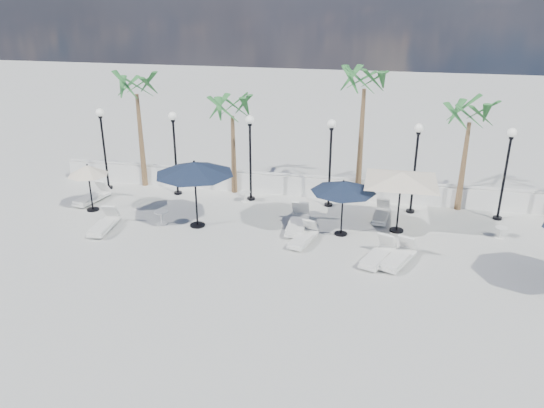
% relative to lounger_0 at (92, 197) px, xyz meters
% --- Properties ---
extents(ground, '(100.00, 100.00, 0.00)m').
position_rel_lounger_0_xyz_m(ground, '(10.36, -4.75, -0.24)').
color(ground, '#B0B0AB').
rests_on(ground, ground).
extents(balustrade, '(26.00, 0.30, 1.01)m').
position_rel_lounger_0_xyz_m(balustrade, '(10.36, 2.75, 0.23)').
color(balustrade, silver).
rests_on(balustrade, ground).
extents(lamppost_0, '(0.36, 0.36, 3.84)m').
position_rel_lounger_0_xyz_m(lamppost_0, '(-0.14, 1.75, 2.25)').
color(lamppost_0, black).
rests_on(lamppost_0, ground).
extents(lamppost_1, '(0.36, 0.36, 3.84)m').
position_rel_lounger_0_xyz_m(lamppost_1, '(3.36, 1.75, 2.25)').
color(lamppost_1, black).
rests_on(lamppost_1, ground).
extents(lamppost_2, '(0.36, 0.36, 3.84)m').
position_rel_lounger_0_xyz_m(lamppost_2, '(6.86, 1.75, 2.25)').
color(lamppost_2, black).
rests_on(lamppost_2, ground).
extents(lamppost_3, '(0.36, 0.36, 3.84)m').
position_rel_lounger_0_xyz_m(lamppost_3, '(10.36, 1.75, 2.25)').
color(lamppost_3, black).
rests_on(lamppost_3, ground).
extents(lamppost_4, '(0.36, 0.36, 3.84)m').
position_rel_lounger_0_xyz_m(lamppost_4, '(13.86, 1.75, 2.25)').
color(lamppost_4, black).
rests_on(lamppost_4, ground).
extents(lamppost_5, '(0.36, 0.36, 3.84)m').
position_rel_lounger_0_xyz_m(lamppost_5, '(17.36, 1.75, 2.25)').
color(lamppost_5, black).
rests_on(lamppost_5, ground).
extents(palm_0, '(2.60, 2.60, 5.50)m').
position_rel_lounger_0_xyz_m(palm_0, '(1.36, 2.55, 4.29)').
color(palm_0, brown).
rests_on(palm_0, ground).
extents(palm_1, '(2.60, 2.60, 4.70)m').
position_rel_lounger_0_xyz_m(palm_1, '(5.86, 2.55, 3.51)').
color(palm_1, brown).
rests_on(palm_1, ground).
extents(palm_2, '(2.60, 2.60, 6.10)m').
position_rel_lounger_0_xyz_m(palm_2, '(11.56, 2.55, 4.87)').
color(palm_2, brown).
rests_on(palm_2, ground).
extents(palm_3, '(2.60, 2.60, 4.90)m').
position_rel_lounger_0_xyz_m(palm_3, '(15.86, 2.55, 3.71)').
color(palm_3, brown).
rests_on(palm_3, ground).
extents(lounger_0, '(0.97, 2.00, 0.72)m').
position_rel_lounger_0_xyz_m(lounger_0, '(0.00, 0.00, 0.00)').
color(lounger_0, beige).
rests_on(lounger_0, ground).
extents(lounger_1, '(0.79, 1.96, 0.72)m').
position_rel_lounger_0_xyz_m(lounger_1, '(2.02, -2.65, -0.00)').
color(lounger_1, beige).
rests_on(lounger_1, ground).
extents(lounger_2, '(0.98, 1.83, 0.66)m').
position_rel_lounger_0_xyz_m(lounger_2, '(9.87, -2.15, -0.02)').
color(lounger_2, beige).
rests_on(lounger_2, ground).
extents(lounger_3, '(0.73, 1.79, 0.65)m').
position_rel_lounger_0_xyz_m(lounger_3, '(12.64, 0.68, -0.02)').
color(lounger_3, beige).
rests_on(lounger_3, ground).
extents(lounger_4, '(1.29, 2.04, 0.73)m').
position_rel_lounger_0_xyz_m(lounger_4, '(12.64, -3.05, 0.00)').
color(lounger_4, beige).
rests_on(lounger_4, ground).
extents(lounger_5, '(0.76, 2.19, 0.82)m').
position_rel_lounger_0_xyz_m(lounger_5, '(9.45, -0.97, 0.03)').
color(lounger_5, beige).
rests_on(lounger_5, ground).
extents(lounger_6, '(1.33, 2.01, 0.72)m').
position_rel_lounger_0_xyz_m(lounger_6, '(13.32, -3.06, 0.00)').
color(lounger_6, beige).
rests_on(lounger_6, ground).
extents(side_table_0, '(0.49, 0.49, 0.48)m').
position_rel_lounger_0_xyz_m(side_table_0, '(6.66, 1.45, 0.05)').
color(side_table_0, beige).
rests_on(side_table_0, ground).
extents(side_table_1, '(0.57, 0.57, 0.55)m').
position_rel_lounger_0_xyz_m(side_table_1, '(4.01, -1.62, 0.09)').
color(side_table_1, beige).
rests_on(side_table_1, ground).
extents(side_table_2, '(0.46, 0.46, 0.45)m').
position_rel_lounger_0_xyz_m(side_table_2, '(17.14, -0.15, 0.03)').
color(side_table_2, beige).
rests_on(side_table_2, ground).
extents(parasol_navy_left, '(3.11, 3.11, 2.74)m').
position_rel_lounger_0_xyz_m(parasol_navy_left, '(5.48, -1.50, 2.18)').
color(parasol_navy_left, black).
rests_on(parasol_navy_left, ground).
extents(parasol_navy_mid, '(2.48, 2.48, 2.23)m').
position_rel_lounger_0_xyz_m(parasol_navy_mid, '(11.18, -1.09, 1.72)').
color(parasol_navy_mid, black).
rests_on(parasol_navy_mid, ground).
extents(parasol_cream_sq_a, '(5.34, 5.34, 2.62)m').
position_rel_lounger_0_xyz_m(parasol_cream_sq_a, '(13.28, -0.32, 2.18)').
color(parasol_cream_sq_a, black).
rests_on(parasol_cream_sq_a, ground).
extents(parasol_cream_small, '(1.69, 1.69, 2.08)m').
position_rel_lounger_0_xyz_m(parasol_cream_small, '(0.52, -0.88, 1.54)').
color(parasol_cream_small, black).
rests_on(parasol_cream_small, ground).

